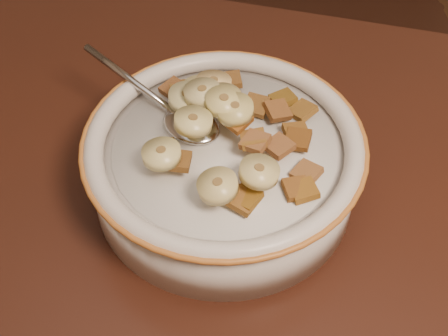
# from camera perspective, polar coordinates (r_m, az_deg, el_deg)

# --- Properties ---
(chair) EXTENTS (0.60, 0.60, 1.06)m
(chair) POSITION_cam_1_polar(r_m,az_deg,el_deg) (1.15, 9.30, 13.41)
(chair) COLOR black
(chair) RESTS_ON floor
(cereal_bowl) EXTENTS (0.23, 0.23, 0.05)m
(cereal_bowl) POSITION_cam_1_polar(r_m,az_deg,el_deg) (0.54, 0.00, -0.19)
(cereal_bowl) COLOR silver
(cereal_bowl) RESTS_ON table
(milk) EXTENTS (0.19, 0.19, 0.00)m
(milk) POSITION_cam_1_polar(r_m,az_deg,el_deg) (0.52, 0.00, 1.78)
(milk) COLOR silver
(milk) RESTS_ON cereal_bowl
(spoon) EXTENTS (0.07, 0.06, 0.01)m
(spoon) POSITION_cam_1_polar(r_m,az_deg,el_deg) (0.54, -3.00, 3.93)
(spoon) COLOR #AAABAD
(spoon) RESTS_ON cereal_bowl
(cereal_square_0) EXTENTS (0.03, 0.03, 0.01)m
(cereal_square_0) POSITION_cam_1_polar(r_m,az_deg,el_deg) (0.49, 7.30, -2.04)
(cereal_square_0) COLOR #90601A
(cereal_square_0) RESTS_ON milk
(cereal_square_1) EXTENTS (0.03, 0.03, 0.01)m
(cereal_square_1) POSITION_cam_1_polar(r_m,az_deg,el_deg) (0.54, 4.93, 5.26)
(cereal_square_1) COLOR brown
(cereal_square_1) RESTS_ON milk
(cereal_square_2) EXTENTS (0.03, 0.03, 0.01)m
(cereal_square_2) POSITION_cam_1_polar(r_m,az_deg,el_deg) (0.53, 6.62, 3.23)
(cereal_square_2) COLOR brown
(cereal_square_2) RESTS_ON milk
(cereal_square_3) EXTENTS (0.03, 0.02, 0.01)m
(cereal_square_3) POSITION_cam_1_polar(r_m,az_deg,el_deg) (0.47, 1.75, -3.01)
(cereal_square_3) COLOR brown
(cereal_square_3) RESTS_ON milk
(cereal_square_4) EXTENTS (0.03, 0.03, 0.01)m
(cereal_square_4) POSITION_cam_1_polar(r_m,az_deg,el_deg) (0.57, -3.95, 7.30)
(cereal_square_4) COLOR brown
(cereal_square_4) RESTS_ON milk
(cereal_square_5) EXTENTS (0.03, 0.03, 0.01)m
(cereal_square_5) POSITION_cam_1_polar(r_m,az_deg,el_deg) (0.49, 6.68, -1.88)
(cereal_square_5) COLOR #93501E
(cereal_square_5) RESTS_ON milk
(cereal_square_6) EXTENTS (0.03, 0.03, 0.01)m
(cereal_square_6) POSITION_cam_1_polar(r_m,az_deg,el_deg) (0.56, 5.43, 6.32)
(cereal_square_6) COLOR brown
(cereal_square_6) RESTS_ON milk
(cereal_square_7) EXTENTS (0.02, 0.02, 0.01)m
(cereal_square_7) POSITION_cam_1_polar(r_m,az_deg,el_deg) (0.50, 2.86, 2.42)
(cereal_square_7) COLOR #935A32
(cereal_square_7) RESTS_ON milk
(cereal_square_8) EXTENTS (0.03, 0.03, 0.01)m
(cereal_square_8) POSITION_cam_1_polar(r_m,az_deg,el_deg) (0.51, 5.04, 2.01)
(cereal_square_8) COLOR #94562A
(cereal_square_8) RESTS_ON milk
(cereal_square_9) EXTENTS (0.02, 0.02, 0.01)m
(cereal_square_9) POSITION_cam_1_polar(r_m,az_deg,el_deg) (0.55, 2.97, 5.75)
(cereal_square_9) COLOR brown
(cereal_square_9) RESTS_ON milk
(cereal_square_10) EXTENTS (0.03, 0.03, 0.01)m
(cereal_square_10) POSITION_cam_1_polar(r_m,az_deg,el_deg) (0.47, 2.03, -2.74)
(cereal_square_10) COLOR brown
(cereal_square_10) RESTS_ON milk
(cereal_square_11) EXTENTS (0.02, 0.02, 0.01)m
(cereal_square_11) POSITION_cam_1_polar(r_m,az_deg,el_deg) (0.49, -4.23, 0.68)
(cereal_square_11) COLOR brown
(cereal_square_11) RESTS_ON milk
(cereal_square_12) EXTENTS (0.03, 0.03, 0.01)m
(cereal_square_12) POSITION_cam_1_polar(r_m,az_deg,el_deg) (0.49, 3.38, -0.50)
(cereal_square_12) COLOR brown
(cereal_square_12) RESTS_ON milk
(cereal_square_13) EXTENTS (0.02, 0.02, 0.01)m
(cereal_square_13) POSITION_cam_1_polar(r_m,az_deg,el_deg) (0.54, 0.73, 5.92)
(cereal_square_13) COLOR brown
(cereal_square_13) RESTS_ON milk
(cereal_square_14) EXTENTS (0.03, 0.03, 0.01)m
(cereal_square_14) POSITION_cam_1_polar(r_m,az_deg,el_deg) (0.51, -5.70, 1.73)
(cereal_square_14) COLOR #896019
(cereal_square_14) RESTS_ON milk
(cereal_square_15) EXTENTS (0.02, 0.02, 0.01)m
(cereal_square_15) POSITION_cam_1_polar(r_m,az_deg,el_deg) (0.52, 6.78, 2.62)
(cereal_square_15) COLOR brown
(cereal_square_15) RESTS_ON milk
(cereal_square_16) EXTENTS (0.03, 0.03, 0.01)m
(cereal_square_16) POSITION_cam_1_polar(r_m,az_deg,el_deg) (0.55, 7.18, 5.23)
(cereal_square_16) COLOR olive
(cereal_square_16) RESTS_ON milk
(cereal_square_17) EXTENTS (0.03, 0.03, 0.01)m
(cereal_square_17) POSITION_cam_1_polar(r_m,az_deg,el_deg) (0.57, 0.57, 8.03)
(cereal_square_17) COLOR brown
(cereal_square_17) RESTS_ON milk
(cereal_square_18) EXTENTS (0.03, 0.03, 0.01)m
(cereal_square_18) POSITION_cam_1_polar(r_m,az_deg,el_deg) (0.57, -2.64, 7.15)
(cereal_square_18) COLOR brown
(cereal_square_18) RESTS_ON milk
(cereal_square_19) EXTENTS (0.03, 0.03, 0.01)m
(cereal_square_19) POSITION_cam_1_polar(r_m,az_deg,el_deg) (0.50, 2.69, 2.67)
(cereal_square_19) COLOR #99681F
(cereal_square_19) RESTS_ON milk
(cereal_square_20) EXTENTS (0.03, 0.03, 0.01)m
(cereal_square_20) POSITION_cam_1_polar(r_m,az_deg,el_deg) (0.50, 7.55, -0.42)
(cereal_square_20) COLOR #9A5A2E
(cereal_square_20) RESTS_ON milk
(cereal_square_21) EXTENTS (0.03, 0.03, 0.01)m
(cereal_square_21) POSITION_cam_1_polar(r_m,az_deg,el_deg) (0.51, 1.19, 4.45)
(cereal_square_21) COLOR brown
(cereal_square_21) RESTS_ON milk
(cereal_square_22) EXTENTS (0.03, 0.03, 0.01)m
(cereal_square_22) POSITION_cam_1_polar(r_m,az_deg,el_deg) (0.57, -4.61, 7.24)
(cereal_square_22) COLOR brown
(cereal_square_22) RESTS_ON milk
(banana_slice_0) EXTENTS (0.04, 0.04, 0.01)m
(banana_slice_0) POSITION_cam_1_polar(r_m,az_deg,el_deg) (0.54, -3.46, 6.44)
(banana_slice_0) COLOR #CAC187
(banana_slice_0) RESTS_ON milk
(banana_slice_1) EXTENTS (0.04, 0.04, 0.01)m
(banana_slice_1) POSITION_cam_1_polar(r_m,az_deg,el_deg) (0.50, -2.83, 4.26)
(banana_slice_1) COLOR #FCE792
(banana_slice_1) RESTS_ON milk
(banana_slice_2) EXTENTS (0.04, 0.04, 0.01)m
(banana_slice_2) POSITION_cam_1_polar(r_m,az_deg,el_deg) (0.53, -2.00, 6.89)
(banana_slice_2) COLOR beige
(banana_slice_2) RESTS_ON milk
(banana_slice_3) EXTENTS (0.04, 0.04, 0.01)m
(banana_slice_3) POSITION_cam_1_polar(r_m,az_deg,el_deg) (0.51, 1.00, 5.37)
(banana_slice_3) COLOR #DED16A
(banana_slice_3) RESTS_ON milk
(banana_slice_4) EXTENTS (0.03, 0.03, 0.01)m
(banana_slice_4) POSITION_cam_1_polar(r_m,az_deg,el_deg) (0.55, -0.95, 7.73)
(banana_slice_4) COLOR #EFCE89
(banana_slice_4) RESTS_ON milk
(banana_slice_5) EXTENTS (0.04, 0.04, 0.01)m
(banana_slice_5) POSITION_cam_1_polar(r_m,az_deg,el_deg) (0.47, 3.24, -0.35)
(banana_slice_5) COLOR #CBC386
(banana_slice_5) RESTS_ON milk
(banana_slice_6) EXTENTS (0.03, 0.03, 0.01)m
(banana_slice_6) POSITION_cam_1_polar(r_m,az_deg,el_deg) (0.53, -0.09, 6.45)
(banana_slice_6) COLOR #F1D891
(banana_slice_6) RESTS_ON milk
(banana_slice_7) EXTENTS (0.04, 0.04, 0.01)m
(banana_slice_7) POSITION_cam_1_polar(r_m,az_deg,el_deg) (0.49, -5.74, 1.29)
(banana_slice_7) COLOR #C9BC7D
(banana_slice_7) RESTS_ON milk
(banana_slice_8) EXTENTS (0.04, 0.04, 0.02)m
(banana_slice_8) POSITION_cam_1_polar(r_m,az_deg,el_deg) (0.46, -0.59, -1.64)
(banana_slice_8) COLOR #F7EA91
(banana_slice_8) RESTS_ON milk
(banana_slice_9) EXTENTS (0.04, 0.04, 0.01)m
(banana_slice_9) POSITION_cam_1_polar(r_m,az_deg,el_deg) (0.54, -2.25, 7.01)
(banana_slice_9) COLOR #D4C97B
(banana_slice_9) RESTS_ON milk
(banana_slice_10) EXTENTS (0.04, 0.04, 0.01)m
(banana_slice_10) POSITION_cam_1_polar(r_m,az_deg,el_deg) (0.51, 0.01, 6.08)
(banana_slice_10) COLOR #D5C879
(banana_slice_10) RESTS_ON milk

